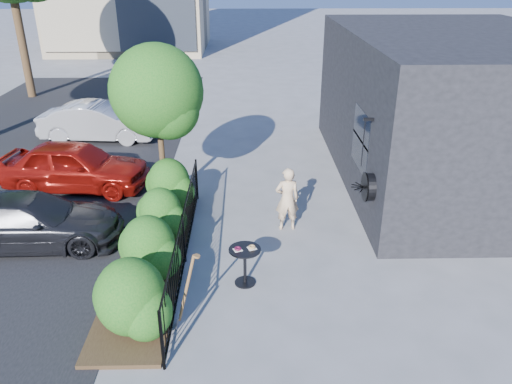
{
  "coord_description": "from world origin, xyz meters",
  "views": [
    {
      "loc": [
        -0.22,
        -8.79,
        5.66
      ],
      "look_at": [
        -0.02,
        0.8,
        1.2
      ],
      "focal_mm": 35.0,
      "sensor_mm": 36.0,
      "label": 1
    }
  ],
  "objects_px": {
    "patio_tree": "(160,97)",
    "car_silver": "(99,122)",
    "shovel": "(185,296)",
    "cafe_table": "(245,260)",
    "car_darkgrey": "(29,221)",
    "car_red": "(75,166)",
    "woman": "(287,199)"
  },
  "relations": [
    {
      "from": "woman",
      "to": "car_darkgrey",
      "type": "bearing_deg",
      "value": 0.32
    },
    {
      "from": "car_red",
      "to": "car_darkgrey",
      "type": "xyz_separation_m",
      "value": [
        -0.09,
        -2.95,
        -0.09
      ]
    },
    {
      "from": "shovel",
      "to": "car_silver",
      "type": "xyz_separation_m",
      "value": [
        -4.02,
        9.87,
        0.0
      ]
    },
    {
      "from": "shovel",
      "to": "car_silver",
      "type": "bearing_deg",
      "value": 112.14
    },
    {
      "from": "cafe_table",
      "to": "car_silver",
      "type": "height_order",
      "value": "car_silver"
    },
    {
      "from": "car_red",
      "to": "woman",
      "type": "bearing_deg",
      "value": -106.52
    },
    {
      "from": "woman",
      "to": "car_darkgrey",
      "type": "height_order",
      "value": "woman"
    },
    {
      "from": "patio_tree",
      "to": "cafe_table",
      "type": "distance_m",
      "value": 4.63
    },
    {
      "from": "car_red",
      "to": "car_silver",
      "type": "bearing_deg",
      "value": 13.11
    },
    {
      "from": "car_silver",
      "to": "car_darkgrey",
      "type": "bearing_deg",
      "value": -172.98
    },
    {
      "from": "shovel",
      "to": "car_darkgrey",
      "type": "xyz_separation_m",
      "value": [
        -3.65,
        2.82,
        -0.07
      ]
    },
    {
      "from": "car_silver",
      "to": "car_darkgrey",
      "type": "relative_size",
      "value": 0.99
    },
    {
      "from": "patio_tree",
      "to": "car_silver",
      "type": "distance_m",
      "value": 6.29
    },
    {
      "from": "woman",
      "to": "car_silver",
      "type": "height_order",
      "value": "woman"
    },
    {
      "from": "car_darkgrey",
      "to": "car_red",
      "type": "bearing_deg",
      "value": -4.26
    },
    {
      "from": "shovel",
      "to": "car_red",
      "type": "height_order",
      "value": "shovel"
    },
    {
      "from": "car_darkgrey",
      "to": "car_silver",
      "type": "bearing_deg",
      "value": 0.48
    },
    {
      "from": "shovel",
      "to": "car_silver",
      "type": "relative_size",
      "value": 0.37
    },
    {
      "from": "cafe_table",
      "to": "car_darkgrey",
      "type": "relative_size",
      "value": 0.21
    },
    {
      "from": "cafe_table",
      "to": "car_silver",
      "type": "bearing_deg",
      "value": 120.16
    },
    {
      "from": "cafe_table",
      "to": "car_darkgrey",
      "type": "distance_m",
      "value": 4.9
    },
    {
      "from": "cafe_table",
      "to": "car_darkgrey",
      "type": "bearing_deg",
      "value": 161.32
    },
    {
      "from": "patio_tree",
      "to": "woman",
      "type": "bearing_deg",
      "value": -25.41
    },
    {
      "from": "patio_tree",
      "to": "car_darkgrey",
      "type": "distance_m",
      "value": 3.98
    },
    {
      "from": "shovel",
      "to": "car_darkgrey",
      "type": "relative_size",
      "value": 0.37
    },
    {
      "from": "car_red",
      "to": "car_silver",
      "type": "distance_m",
      "value": 4.13
    },
    {
      "from": "woman",
      "to": "shovel",
      "type": "relative_size",
      "value": 1.03
    },
    {
      "from": "car_red",
      "to": "car_darkgrey",
      "type": "relative_size",
      "value": 0.98
    },
    {
      "from": "patio_tree",
      "to": "car_silver",
      "type": "relative_size",
      "value": 1.01
    },
    {
      "from": "shovel",
      "to": "cafe_table",
      "type": "bearing_deg",
      "value": 51.45
    },
    {
      "from": "woman",
      "to": "car_darkgrey",
      "type": "xyz_separation_m",
      "value": [
        -5.61,
        -0.58,
        -0.18
      ]
    },
    {
      "from": "woman",
      "to": "car_red",
      "type": "height_order",
      "value": "woman"
    }
  ]
}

